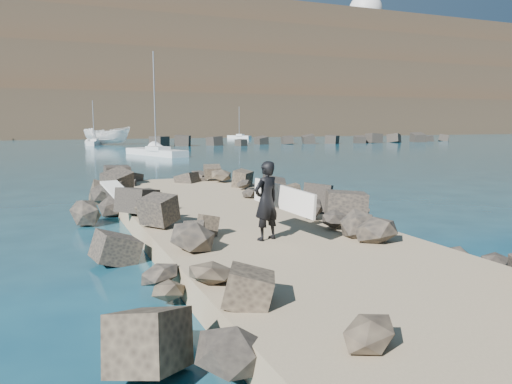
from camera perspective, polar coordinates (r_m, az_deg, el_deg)
ground at (r=14.93m, az=-1.49°, el=-5.21°), size 800.00×800.00×0.00m
jetty at (r=13.07m, az=1.71°, el=-5.78°), size 6.00×26.00×0.60m
riprap_left at (r=12.61m, az=-11.39°, el=-5.51°), size 2.60×22.00×1.00m
riprap_right at (r=14.84m, az=11.16°, el=-3.47°), size 2.60×22.00×1.00m
breakwater_secondary at (r=79.55m, az=7.66°, el=5.92°), size 52.00×4.00×1.20m
headland at (r=174.67m, az=-18.13°, el=11.76°), size 360.00×140.00×32.00m
surfboard_resting at (r=16.62m, az=-15.36°, el=-0.50°), size 0.97×2.39×0.08m
boat_imported at (r=78.96m, az=-16.63°, el=6.18°), size 7.42×4.76×2.68m
surfer_with_board at (r=11.91m, az=1.45°, el=-0.96°), size 1.13×2.32×1.90m
radome at (r=208.88m, az=12.40°, el=19.01°), size 12.91×12.91×20.45m
sailboat_b at (r=77.95m, az=-17.99°, el=5.37°), size 2.81×5.49×6.68m
sailboat_c at (r=52.23m, az=-11.35°, el=4.49°), size 4.88×9.06×10.57m
sailboat_f at (r=102.94m, az=-1.92°, el=6.30°), size 3.91×5.13×6.64m
headland_buildings at (r=169.97m, az=-15.77°, el=18.08°), size 137.50×30.50×5.00m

